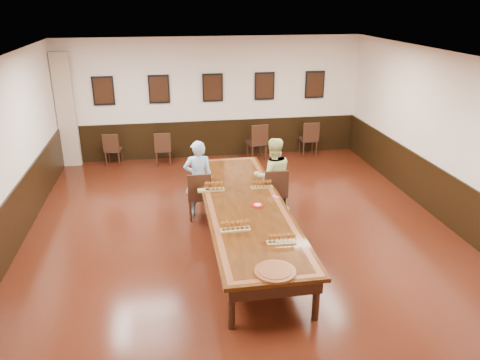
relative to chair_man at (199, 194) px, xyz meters
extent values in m
cube|color=black|center=(0.71, -1.15, -0.50)|extent=(8.00, 10.00, 0.02)
cube|color=white|center=(0.71, -1.15, 2.72)|extent=(8.00, 10.00, 0.02)
cube|color=#F5E2CD|center=(0.71, 3.86, 1.11)|extent=(8.00, 0.02, 3.20)
cube|color=#F5E2CD|center=(4.72, -1.15, 1.11)|extent=(0.02, 10.00, 3.20)
imported|color=#5498D3|center=(0.00, 0.10, 0.29)|extent=(0.58, 0.38, 1.56)
imported|color=#E8F096|center=(1.48, -0.02, 0.30)|extent=(0.79, 0.62, 1.58)
cube|color=#FC5475|center=(1.31, -0.96, 0.27)|extent=(0.14, 0.17, 0.01)
cube|color=tan|center=(-3.04, 3.67, 0.96)|extent=(0.45, 0.18, 2.90)
cube|color=black|center=(0.71, 3.83, 0.01)|extent=(7.98, 0.04, 1.00)
cube|color=black|center=(-3.27, -1.15, 0.01)|extent=(0.04, 9.98, 1.00)
cube|color=black|center=(4.69, -1.15, 0.01)|extent=(0.04, 9.98, 1.00)
cube|color=black|center=(0.71, -1.15, 0.23)|extent=(1.40, 5.00, 0.06)
cube|color=#955631|center=(0.71, -1.15, 0.26)|extent=(1.28, 4.88, 0.00)
cube|color=black|center=(0.71, -1.15, 0.26)|extent=(1.10, 4.70, 0.00)
cube|color=black|center=(0.71, -1.15, 0.08)|extent=(1.25, 4.85, 0.18)
cylinder|color=black|center=(0.13, -3.47, -0.15)|extent=(0.10, 0.10, 0.69)
cylinder|color=black|center=(1.29, -3.47, -0.15)|extent=(0.10, 0.10, 0.69)
cylinder|color=black|center=(0.13, 1.17, -0.15)|extent=(0.10, 0.10, 0.69)
cylinder|color=black|center=(1.29, 1.17, -0.15)|extent=(0.10, 0.10, 0.69)
cube|color=black|center=(-2.09, 3.79, 1.41)|extent=(0.54, 0.03, 0.74)
cube|color=black|center=(-2.09, 3.77, 1.41)|extent=(0.46, 0.01, 0.64)
cube|color=black|center=(-0.69, 3.79, 1.41)|extent=(0.54, 0.03, 0.74)
cube|color=black|center=(-0.69, 3.77, 1.41)|extent=(0.46, 0.01, 0.64)
cube|color=black|center=(0.71, 3.79, 1.41)|extent=(0.54, 0.03, 0.74)
cube|color=black|center=(0.71, 3.77, 1.41)|extent=(0.46, 0.01, 0.64)
cube|color=black|center=(2.11, 3.79, 1.41)|extent=(0.54, 0.03, 0.74)
cube|color=black|center=(2.11, 3.77, 1.41)|extent=(0.46, 0.01, 0.64)
cube|color=black|center=(3.51, 3.79, 1.41)|extent=(0.54, 0.03, 0.74)
cube|color=black|center=(3.51, 3.77, 1.41)|extent=(0.46, 0.01, 0.64)
cube|color=olive|center=(0.19, -0.48, 0.28)|extent=(0.51, 0.17, 0.03)
cube|color=olive|center=(1.15, -0.50, 0.27)|extent=(0.43, 0.13, 0.03)
cube|color=olive|center=(0.39, -2.14, 0.28)|extent=(0.48, 0.16, 0.03)
cube|color=olive|center=(1.00, -2.64, 0.27)|extent=(0.44, 0.15, 0.03)
cylinder|color=#A90D0B|center=(0.92, -1.28, 0.27)|extent=(0.22, 0.22, 0.02)
cylinder|color=silver|center=(0.92, -1.28, 0.29)|extent=(0.12, 0.12, 0.01)
cylinder|color=#622D13|center=(0.73, -3.39, 0.28)|extent=(0.63, 0.63, 0.04)
cylinder|color=#955631|center=(0.73, -3.39, 0.30)|extent=(0.50, 0.50, 0.01)
camera|label=1|loc=(-0.59, -8.52, 3.64)|focal=35.00mm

